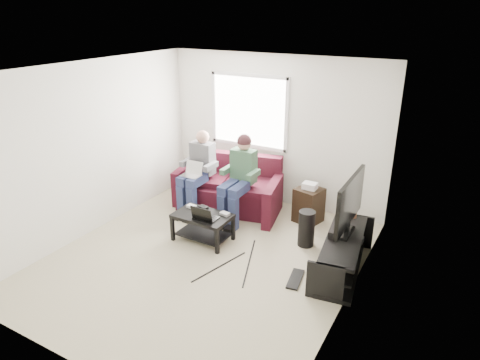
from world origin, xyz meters
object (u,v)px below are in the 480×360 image
(sofa, at_px, (229,189))
(subwoofer, at_px, (306,228))
(coffee_table, at_px, (203,221))
(tv_stand, at_px, (343,256))
(end_table, at_px, (309,204))
(tv, at_px, (350,203))

(sofa, relative_size, subwoofer, 3.83)
(subwoofer, bearing_deg, sofa, 160.35)
(coffee_table, height_order, subwoofer, subwoofer)
(tv_stand, height_order, subwoofer, subwoofer)
(tv_stand, relative_size, end_table, 2.28)
(sofa, xyz_separation_m, tv, (2.34, -0.89, 0.63))
(subwoofer, bearing_deg, end_table, 108.35)
(coffee_table, xyz_separation_m, subwoofer, (1.42, 0.62, -0.04))
(subwoofer, height_order, end_table, end_table)
(coffee_table, distance_m, subwoofer, 1.54)
(tv_stand, height_order, tv, tv)
(tv, height_order, subwoofer, tv)
(sofa, relative_size, tv, 1.91)
(coffee_table, xyz_separation_m, tv_stand, (2.08, 0.23, -0.09))
(tv, xyz_separation_m, subwoofer, (-0.66, 0.29, -0.68))
(tv_stand, height_order, end_table, end_table)
(tv_stand, bearing_deg, sofa, 157.14)
(tv, bearing_deg, end_table, 131.33)
(subwoofer, xyz_separation_m, end_table, (-0.25, 0.74, 0.03))
(tv, bearing_deg, subwoofer, 156.45)
(tv, xyz_separation_m, end_table, (-0.90, 1.03, -0.65))
(tv, relative_size, end_table, 1.61)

